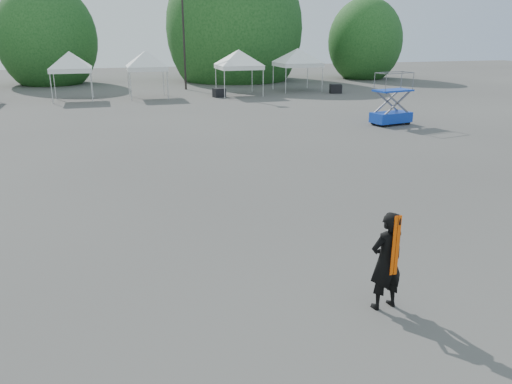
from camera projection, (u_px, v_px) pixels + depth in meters
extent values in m
plane|color=#474442|center=(276.00, 244.00, 11.43)|extent=(120.00, 120.00, 0.00)
cylinder|color=black|center=(183.00, 29.00, 39.95)|extent=(0.16, 0.16, 9.50)
cylinder|color=#382314|center=(51.00, 71.00, 45.35)|extent=(0.36, 0.36, 2.27)
ellipsoid|color=#164317|center=(47.00, 39.00, 44.49)|extent=(4.16, 4.16, 4.78)
cylinder|color=#382314|center=(235.00, 65.00, 48.99)|extent=(0.36, 0.36, 2.80)
ellipsoid|color=#164317|center=(234.00, 29.00, 47.93)|extent=(5.12, 5.12, 5.89)
cylinder|color=#382314|center=(363.00, 68.00, 50.82)|extent=(0.36, 0.36, 2.10)
ellipsoid|color=#164317|center=(365.00, 41.00, 50.02)|extent=(3.84, 3.84, 4.42)
cylinder|color=silver|center=(51.00, 88.00, 33.17)|extent=(0.06, 0.06, 2.00)
cylinder|color=silver|center=(91.00, 87.00, 33.87)|extent=(0.06, 0.06, 2.00)
cylinder|color=silver|center=(55.00, 85.00, 35.50)|extent=(0.06, 0.06, 2.00)
cylinder|color=silver|center=(92.00, 84.00, 36.19)|extent=(0.06, 0.06, 2.00)
cube|color=white|center=(71.00, 70.00, 34.35)|extent=(2.75, 2.75, 0.30)
pyramid|color=white|center=(69.00, 51.00, 33.96)|extent=(3.89, 3.89, 1.10)
cylinder|color=silver|center=(131.00, 86.00, 34.60)|extent=(0.06, 0.06, 2.00)
cylinder|color=silver|center=(168.00, 85.00, 35.29)|extent=(0.06, 0.06, 2.00)
cylinder|color=silver|center=(129.00, 82.00, 36.93)|extent=(0.06, 0.06, 2.00)
cylinder|color=silver|center=(163.00, 81.00, 37.63)|extent=(0.06, 0.06, 2.00)
cube|color=white|center=(147.00, 68.00, 35.78)|extent=(2.76, 2.76, 0.30)
pyramid|color=white|center=(146.00, 50.00, 35.39)|extent=(3.91, 3.91, 1.10)
cylinder|color=silver|center=(224.00, 84.00, 35.79)|extent=(0.06, 0.06, 2.00)
cylinder|color=silver|center=(263.00, 83.00, 36.59)|extent=(0.06, 0.06, 2.00)
cylinder|color=silver|center=(216.00, 80.00, 38.45)|extent=(0.06, 0.06, 2.00)
cylinder|color=silver|center=(252.00, 79.00, 39.24)|extent=(0.06, 0.06, 2.00)
cube|color=white|center=(239.00, 67.00, 37.18)|extent=(3.12, 3.12, 0.30)
pyramid|color=white|center=(239.00, 50.00, 36.80)|extent=(4.41, 4.41, 1.10)
cylinder|color=silver|center=(286.00, 80.00, 38.42)|extent=(0.06, 0.06, 2.00)
cylinder|color=silver|center=(322.00, 79.00, 39.25)|extent=(0.06, 0.06, 2.00)
cylinder|color=silver|center=(273.00, 77.00, 41.21)|extent=(0.06, 0.06, 2.00)
cylinder|color=silver|center=(308.00, 76.00, 42.04)|extent=(0.06, 0.06, 2.00)
cube|color=white|center=(297.00, 64.00, 39.90)|extent=(3.26, 3.26, 0.30)
pyramid|color=white|center=(298.00, 48.00, 39.51)|extent=(4.61, 4.61, 1.10)
imported|color=black|center=(386.00, 261.00, 8.56)|extent=(0.70, 0.51, 1.78)
cube|color=#FF5305|center=(394.00, 246.00, 8.29)|extent=(0.14, 0.02, 1.07)
cube|color=#0C12A0|center=(391.00, 117.00, 25.83)|extent=(2.21, 1.40, 0.51)
cube|color=#0C12A0|center=(393.00, 90.00, 25.40)|extent=(2.12, 1.34, 0.09)
cylinder|color=black|center=(385.00, 124.00, 25.20)|extent=(0.33, 0.18, 0.31)
cylinder|color=black|center=(408.00, 122.00, 25.88)|extent=(0.33, 0.18, 0.31)
cylinder|color=black|center=(373.00, 122.00, 25.92)|extent=(0.33, 0.18, 0.31)
cylinder|color=black|center=(396.00, 119.00, 26.60)|extent=(0.33, 0.18, 0.31)
cube|color=black|center=(219.00, 93.00, 36.54)|extent=(0.96, 0.83, 0.64)
cube|color=black|center=(336.00, 89.00, 38.84)|extent=(1.04, 0.90, 0.69)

